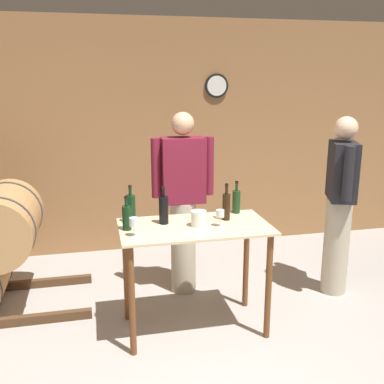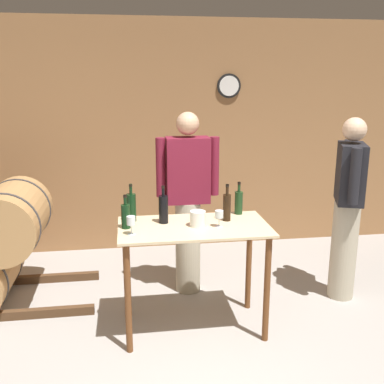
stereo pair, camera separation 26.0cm
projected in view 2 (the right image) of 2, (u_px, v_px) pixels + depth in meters
back_wall at (167, 137)px, 5.31m from camera, size 8.40×0.08×2.70m
tasting_table at (194, 246)px, 3.60m from camera, size 1.19×0.65×0.90m
wine_bottle_far_left at (126, 215)px, 3.47m from camera, size 0.07×0.07×0.27m
wine_bottle_left at (131, 207)px, 3.64m from camera, size 0.08×0.08×0.31m
wine_bottle_center at (163, 209)px, 3.59m from camera, size 0.08×0.08×0.31m
wine_bottle_right at (227, 206)px, 3.65m from camera, size 0.06×0.06×0.30m
wine_bottle_far_right at (239, 202)px, 3.83m from camera, size 0.07×0.07×0.28m
wine_glass_near_left at (131, 221)px, 3.33m from camera, size 0.07×0.07×0.14m
wine_glass_near_center at (219, 215)px, 3.50m from camera, size 0.07×0.07×0.13m
ice_bucket at (198, 219)px, 3.53m from camera, size 0.12×0.12×0.12m
person_host at (188, 200)px, 4.23m from camera, size 0.59×0.24×1.74m
person_visitor_with_scarf at (348, 206)px, 4.10m from camera, size 0.34×0.56×1.71m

